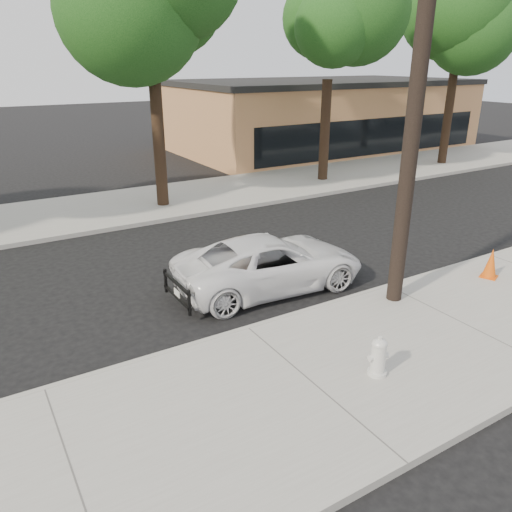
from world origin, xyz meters
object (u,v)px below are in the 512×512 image
at_px(utility_pole, 417,94).
at_px(fire_hydrant, 378,357).
at_px(traffic_cone, 491,263).
at_px(police_cruiser, 270,263).

xyz_separation_m(utility_pole, fire_hydrant, (-2.48, -2.02, -4.21)).
bearing_deg(traffic_cone, police_cruiser, 151.91).
height_order(police_cruiser, traffic_cone, police_cruiser).
distance_m(utility_pole, fire_hydrant, 5.28).
relative_size(utility_pole, traffic_cone, 11.75).
bearing_deg(fire_hydrant, traffic_cone, 30.09).
xyz_separation_m(police_cruiser, traffic_cone, (4.96, -2.65, -0.14)).
bearing_deg(utility_pole, fire_hydrant, -140.79).
height_order(fire_hydrant, traffic_cone, traffic_cone).
bearing_deg(fire_hydrant, police_cruiser, 96.47).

